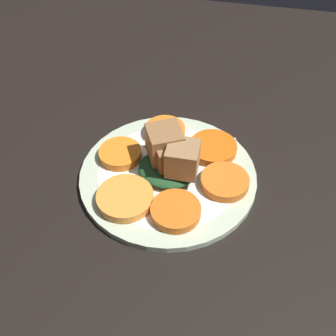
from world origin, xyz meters
The scene contains 10 objects.
table_slab centered at (0.00, 0.00, 1.00)cm, with size 120.00×120.00×2.00cm, color black.
plate centered at (0.00, 0.00, 2.52)cm, with size 26.12×26.12×1.05cm.
carrot_slice_0 centered at (-8.41, 0.60, 3.73)cm, with size 6.96×6.96×1.27cm, color orange.
carrot_slice_1 centered at (-5.81, -5.98, 3.73)cm, with size 7.35×7.35×1.27cm, color #D45F12.
carrot_slice_2 centered at (2.26, -8.35, 3.73)cm, with size 6.49×6.49×1.27cm, color orange.
carrot_slice_3 centered at (7.82, -1.80, 3.73)cm, with size 6.48×6.48×1.27cm, color orange.
carrot_slice_4 centered at (4.68, 6.45, 3.73)cm, with size 7.93×7.93×1.27cm, color orange.
carrot_slice_5 centered at (-2.56, 7.21, 3.73)cm, with size 6.85×6.85×1.27cm, color orange.
center_pile centered at (-0.29, -0.33, 6.04)cm, with size 8.81×8.92×6.54cm.
fork centered at (-0.75, -6.33, 3.30)cm, with size 18.46×5.54×0.40cm.
Camera 1 is at (-8.73, 41.45, 48.47)cm, focal length 45.00 mm.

